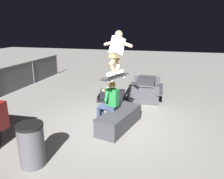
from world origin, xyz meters
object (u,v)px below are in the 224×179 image
object	(u,v)px
person_sitting_on_ledge	(109,101)
kicker_ramp	(111,98)
skateboard	(115,77)
ledge_box_main	(119,119)
trash_bin	(31,145)
picnic_table_back	(146,86)
skater_airborne	(117,51)

from	to	relation	value
person_sitting_on_ledge	kicker_ramp	distance (m)	2.32
skateboard	ledge_box_main	bearing A→B (deg)	-51.44
trash_bin	person_sitting_on_ledge	bearing A→B (deg)	-23.47
ledge_box_main	picnic_table_back	xyz separation A→B (m)	(2.81, -0.40, 0.26)
skateboard	picnic_table_back	xyz separation A→B (m)	(2.90, -0.50, -0.99)
person_sitting_on_ledge	ledge_box_main	bearing A→B (deg)	-108.68
skater_airborne	person_sitting_on_ledge	bearing A→B (deg)	60.86
kicker_ramp	skateboard	bearing A→B (deg)	-162.15
picnic_table_back	person_sitting_on_ledge	bearing A→B (deg)	164.55
ledge_box_main	picnic_table_back	size ratio (longest dim) A/B	0.98
ledge_box_main	picnic_table_back	distance (m)	2.85
trash_bin	ledge_box_main	bearing A→B (deg)	-31.72
kicker_ramp	picnic_table_back	distance (m)	1.44
ledge_box_main	skater_airborne	world-z (taller)	skater_airborne
person_sitting_on_ledge	picnic_table_back	xyz separation A→B (m)	(2.70, -0.75, -0.23)
trash_bin	skateboard	bearing A→B (deg)	-30.66
kicker_ramp	picnic_table_back	xyz separation A→B (m)	(0.54, -1.26, 0.43)
ledge_box_main	skater_airborne	size ratio (longest dim) A/B	1.53
person_sitting_on_ledge	skater_airborne	bearing A→B (deg)	-119.14
ledge_box_main	skater_airborne	xyz separation A→B (m)	(-0.03, 0.08, 1.94)
skateboard	skater_airborne	xyz separation A→B (m)	(0.05, -0.02, 0.69)
trash_bin	picnic_table_back	bearing A→B (deg)	-19.22
picnic_table_back	trash_bin	size ratio (longest dim) A/B	1.89
skater_airborne	picnic_table_back	xyz separation A→B (m)	(2.85, -0.48, -1.68)
ledge_box_main	trash_bin	size ratio (longest dim) A/B	1.86
person_sitting_on_ledge	trash_bin	bearing A→B (deg)	156.53
ledge_box_main	person_sitting_on_ledge	bearing A→B (deg)	71.32
person_sitting_on_ledge	picnic_table_back	bearing A→B (deg)	-15.45
ledge_box_main	kicker_ramp	size ratio (longest dim) A/B	1.53
ledge_box_main	skateboard	distance (m)	1.26
picnic_table_back	trash_bin	bearing A→B (deg)	160.78
skateboard	kicker_ramp	size ratio (longest dim) A/B	0.91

